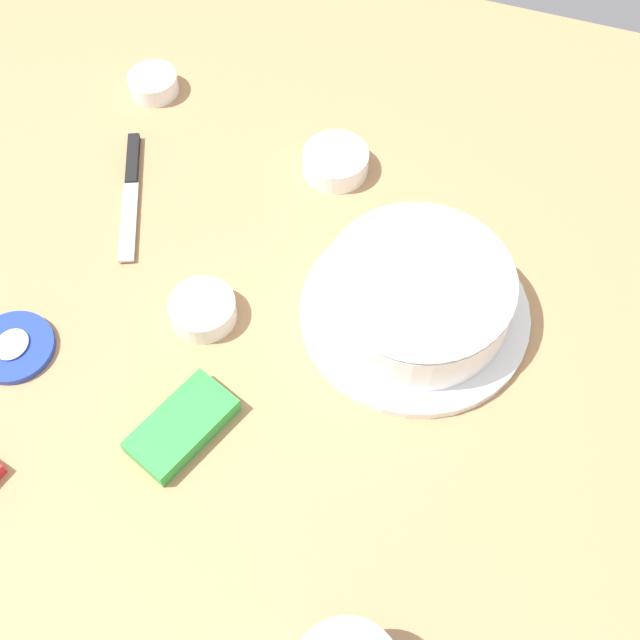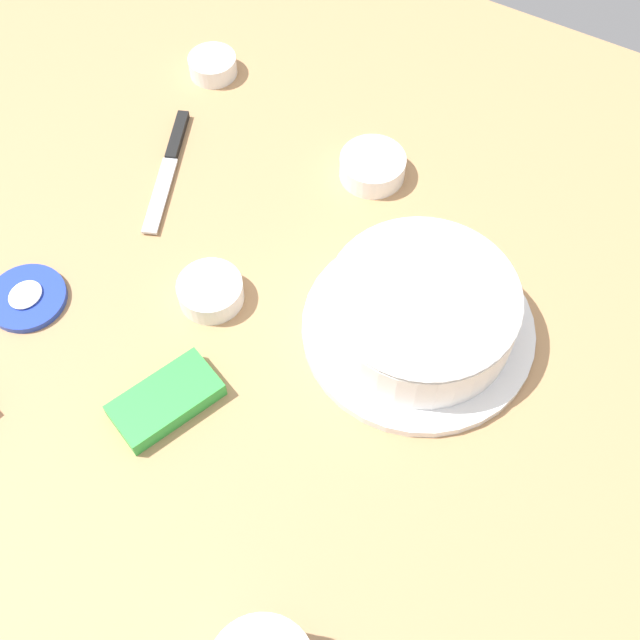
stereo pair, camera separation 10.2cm
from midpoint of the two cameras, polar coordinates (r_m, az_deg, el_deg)
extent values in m
plane|color=tan|center=(1.05, -0.98, -1.34)|extent=(1.54, 1.54, 0.00)
cylinder|color=white|center=(1.06, 9.69, -0.80)|extent=(0.30, 0.30, 0.01)
cylinder|color=pink|center=(1.03, 9.98, 0.22)|extent=(0.22, 0.22, 0.06)
cylinder|color=white|center=(1.03, 10.02, 0.37)|extent=(0.24, 0.24, 0.07)
ellipsoid|color=white|center=(0.99, 10.36, 1.56)|extent=(0.24, 0.24, 0.02)
cylinder|color=#233DAD|center=(1.13, -17.67, 1.29)|extent=(0.11, 0.11, 0.01)
ellipsoid|color=white|center=(1.12, -17.77, 1.51)|extent=(0.05, 0.04, 0.01)
cube|color=silver|center=(1.19, -8.87, 8.56)|extent=(0.14, 0.07, 0.00)
cube|color=black|center=(1.27, -7.78, 12.65)|extent=(0.10, 0.05, 0.01)
cylinder|color=white|center=(1.36, -5.40, 17.38)|extent=(0.08, 0.08, 0.03)
cylinder|color=pink|center=(1.36, -5.40, 17.36)|extent=(0.06, 0.06, 0.01)
ellipsoid|color=pink|center=(1.36, -5.42, 17.58)|extent=(0.05, 0.05, 0.02)
cylinder|color=white|center=(1.20, 6.20, 10.58)|extent=(0.10, 0.10, 0.04)
cylinder|color=green|center=(1.20, 6.20, 10.60)|extent=(0.08, 0.08, 0.01)
ellipsoid|color=green|center=(1.20, 6.23, 10.82)|extent=(0.07, 0.07, 0.02)
cylinder|color=white|center=(1.07, -5.08, 1.82)|extent=(0.09, 0.09, 0.03)
cylinder|color=orange|center=(1.07, -5.08, 1.82)|extent=(0.07, 0.07, 0.01)
ellipsoid|color=orange|center=(1.06, -5.11, 2.02)|extent=(0.06, 0.06, 0.02)
cube|color=green|center=(1.00, -8.02, -5.91)|extent=(0.15, 0.11, 0.02)
camera|label=1|loc=(0.05, -87.13, 4.70)|focal=45.15mm
camera|label=2|loc=(0.05, 92.87, -4.70)|focal=45.15mm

